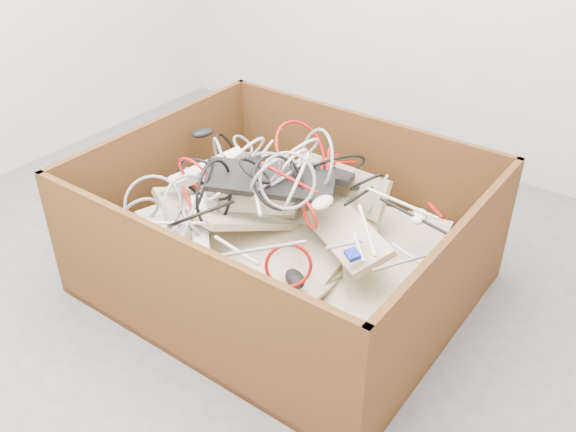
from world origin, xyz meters
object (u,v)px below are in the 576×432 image
Objects in this scene: cardboard_box at (281,254)px; vga_plug at (352,254)px; power_strip_left at (207,169)px; power_strip_right at (200,225)px.

cardboard_box is 29.12× the size of vga_plug.
power_strip_left is 6.72× the size of vga_plug.
power_strip_left is at bearing 172.12° from power_strip_right.
cardboard_box is at bearing -166.73° from vga_plug.
power_strip_left is at bearing -160.00° from vga_plug.
vga_plug is at bearing -15.23° from cardboard_box.
power_strip_right is at bearing -127.66° from cardboard_box.
cardboard_box is 0.44m from vga_plug.
cardboard_box reaches higher than power_strip_left.
cardboard_box is 0.44m from power_strip_left.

